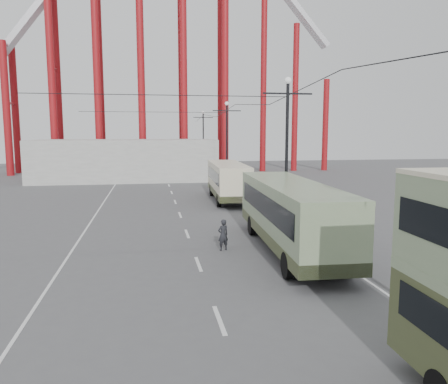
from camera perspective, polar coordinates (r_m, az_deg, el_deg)
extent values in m
cube|color=silver|center=(28.60, -5.35, -4.09)|extent=(0.15, 82.00, 0.01)
cube|color=silver|center=(30.70, 6.52, -3.29)|extent=(0.12, 120.00, 0.01)
cube|color=silver|center=(29.77, -17.12, -3.94)|extent=(0.12, 120.00, 0.01)
cylinder|color=black|center=(28.31, 8.18, 4.92)|extent=(0.20, 0.20, 9.00)
cylinder|color=black|center=(28.83, 8.01, -3.55)|extent=(0.44, 0.44, 0.50)
cube|color=black|center=(28.38, 8.33, 12.60)|extent=(3.20, 0.10, 0.10)
sphere|color=white|center=(28.46, 8.36, 14.21)|extent=(0.44, 0.44, 0.44)
cylinder|color=black|center=(49.70, 0.37, 6.19)|extent=(0.20, 0.20, 9.00)
cylinder|color=black|center=(50.00, 0.37, 1.31)|extent=(0.44, 0.44, 0.50)
cube|color=black|center=(49.74, 0.38, 10.57)|extent=(3.20, 0.10, 0.10)
sphere|color=white|center=(49.79, 0.38, 11.49)|extent=(0.44, 0.44, 0.44)
cylinder|color=black|center=(71.46, -2.72, 6.66)|extent=(0.20, 0.20, 9.00)
cylinder|color=black|center=(71.67, -2.70, 3.26)|extent=(0.44, 0.44, 0.50)
cube|color=black|center=(71.49, -2.74, 9.70)|extent=(3.20, 0.10, 0.10)
sphere|color=white|center=(71.52, -2.75, 10.35)|extent=(0.44, 0.44, 0.44)
cylinder|color=maroon|center=(66.75, -26.54, 9.65)|extent=(1.00, 1.00, 18.00)
cylinder|color=maroon|center=(70.59, -25.60, 9.56)|extent=(1.00, 1.00, 18.00)
cylinder|color=maroon|center=(65.67, -21.62, 13.91)|extent=(1.00, 1.00, 27.00)
cylinder|color=maroon|center=(69.57, -20.93, 13.56)|extent=(1.00, 1.00, 27.00)
cylinder|color=maroon|center=(65.43, -16.42, 18.14)|extent=(1.00, 1.00, 36.00)
cylinder|color=maroon|center=(69.35, -16.02, 17.55)|extent=(1.00, 1.00, 36.00)
cylinder|color=maroon|center=(66.06, -10.99, 22.21)|extent=(1.00, 1.00, 45.00)
cylinder|color=maroon|center=(69.94, -10.92, 21.39)|extent=(1.00, 1.00, 45.00)
cylinder|color=maroon|center=(67.74, 5.20, 15.48)|extent=(0.90, 0.90, 30.00)
cylinder|color=maroon|center=(68.76, 9.28, 11.95)|extent=(0.90, 0.90, 22.00)
cylinder|color=maroon|center=(70.34, 13.11, 8.49)|extent=(0.90, 0.90, 14.00)
cube|color=silver|center=(70.92, 9.53, 22.47)|extent=(9.89, 2.00, 10.87)
cube|color=#A2A29D|center=(56.10, -12.69, 4.13)|extent=(22.00, 10.00, 5.00)
cube|color=gray|center=(21.83, 8.69, -2.71)|extent=(3.29, 12.24, 2.65)
cube|color=black|center=(21.76, 8.71, -1.57)|extent=(3.27, 10.92, 1.05)
cube|color=#404927|center=(22.04, 8.63, -5.39)|extent=(3.32, 12.24, 0.55)
cube|color=gray|center=(21.62, 8.77, 0.97)|extent=(3.31, 12.24, 0.18)
cylinder|color=black|center=(25.08, 3.75, -4.49)|extent=(0.36, 1.12, 1.10)
cylinder|color=black|center=(25.66, 9.24, -4.29)|extent=(0.36, 1.12, 1.10)
cylinder|color=black|center=(18.21, 8.11, -9.28)|extent=(0.36, 1.12, 1.10)
cylinder|color=black|center=(19.00, 15.47, -8.76)|extent=(0.36, 1.12, 1.10)
cube|color=beige|center=(37.91, 0.51, 1.63)|extent=(3.07, 10.47, 2.49)
cube|color=black|center=(37.87, 0.51, 2.25)|extent=(3.05, 9.23, 0.98)
cube|color=#404927|center=(38.03, 0.51, 0.15)|extent=(3.10, 10.47, 0.52)
cube|color=beige|center=(37.79, 0.52, 3.63)|extent=(3.09, 10.47, 0.17)
cylinder|color=black|center=(40.60, -1.63, 0.19)|extent=(0.34, 1.05, 1.04)
cylinder|color=black|center=(40.88, 1.64, 0.24)|extent=(0.34, 1.05, 1.04)
cylinder|color=black|center=(34.88, -0.73, -1.06)|extent=(0.34, 1.05, 1.04)
cylinder|color=black|center=(35.21, 3.06, -0.98)|extent=(0.34, 1.05, 1.04)
imported|color=black|center=(21.93, -0.12, -5.62)|extent=(0.67, 0.55, 1.58)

